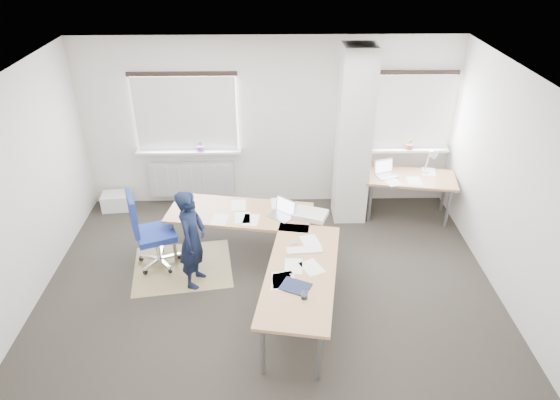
{
  "coord_description": "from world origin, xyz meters",
  "views": [
    {
      "loc": [
        0.03,
        -5.07,
        4.35
      ],
      "look_at": [
        0.16,
        0.9,
        0.91
      ],
      "focal_mm": 32.0,
      "sensor_mm": 36.0,
      "label": 1
    }
  ],
  "objects_px": {
    "desk_side": "(410,179)",
    "task_chair": "(154,246)",
    "desk_main": "(272,241)",
    "person": "(192,239)"
  },
  "relations": [
    {
      "from": "desk_side",
      "to": "person",
      "type": "xyz_separation_m",
      "value": [
        -3.24,
        -1.63,
        0.01
      ]
    },
    {
      "from": "desk_side",
      "to": "task_chair",
      "type": "distance_m",
      "value": 4.06
    },
    {
      "from": "task_chair",
      "to": "person",
      "type": "distance_m",
      "value": 0.82
    },
    {
      "from": "desk_side",
      "to": "task_chair",
      "type": "height_order",
      "value": "desk_side"
    },
    {
      "from": "person",
      "to": "desk_side",
      "type": "bearing_deg",
      "value": -50.83
    },
    {
      "from": "desk_main",
      "to": "person",
      "type": "distance_m",
      "value": 1.03
    },
    {
      "from": "desk_main",
      "to": "person",
      "type": "relative_size",
      "value": 2.13
    },
    {
      "from": "desk_main",
      "to": "desk_side",
      "type": "bearing_deg",
      "value": 47.11
    },
    {
      "from": "task_chair",
      "to": "person",
      "type": "bearing_deg",
      "value": -54.2
    },
    {
      "from": "desk_main",
      "to": "person",
      "type": "bearing_deg",
      "value": -173.32
    }
  ]
}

